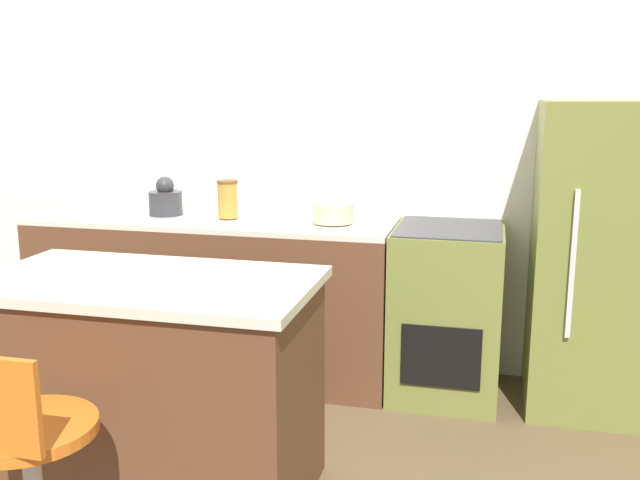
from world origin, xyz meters
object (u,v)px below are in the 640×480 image
object	(u,v)px
oven_range	(446,311)
kettle	(166,200)
refrigerator	(607,260)
stool_chair	(26,474)
mixing_bowl	(333,213)

from	to	relation	value
oven_range	kettle	size ratio (longest dim) A/B	4.13
oven_range	refrigerator	distance (m)	0.87
oven_range	stool_chair	distance (m)	2.32
stool_chair	kettle	xyz separation A→B (m)	(-0.44, 1.98, 0.58)
mixing_bowl	kettle	bearing A→B (deg)	180.00
oven_range	mixing_bowl	xyz separation A→B (m)	(-0.64, -0.00, 0.52)
refrigerator	kettle	distance (m)	2.46
kettle	oven_range	bearing A→B (deg)	0.12
refrigerator	stool_chair	world-z (taller)	refrigerator
oven_range	stool_chair	bearing A→B (deg)	-121.21
stool_chair	oven_range	bearing A→B (deg)	58.79
stool_chair	kettle	size ratio (longest dim) A/B	4.00
kettle	mixing_bowl	distance (m)	1.01
oven_range	kettle	bearing A→B (deg)	-179.88
mixing_bowl	oven_range	bearing A→B (deg)	0.30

